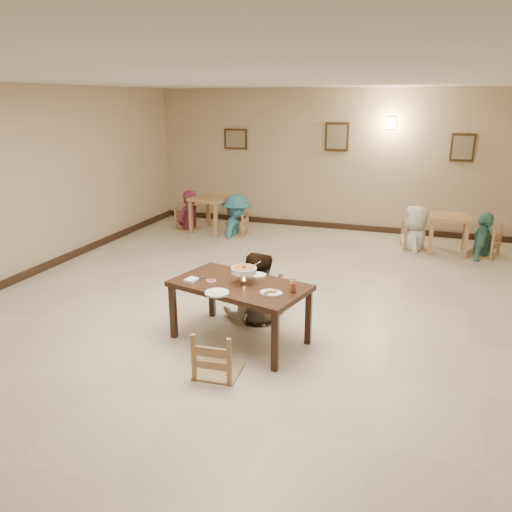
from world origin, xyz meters
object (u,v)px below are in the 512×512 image
at_px(bg_diner_d, 487,212).
at_px(chair_far, 258,278).
at_px(bg_table_right, 450,222).
at_px(bg_diner_a, 187,190).
at_px(bg_table_left, 212,203).
at_px(curry_warmer, 244,270).
at_px(chair_near, 218,331).
at_px(bg_chair_rl, 415,225).
at_px(bg_chair_ll, 188,208).
at_px(bg_chair_lr, 236,214).
at_px(bg_diner_c, 417,206).
at_px(main_table, 240,290).
at_px(drink_glass, 293,286).
at_px(bg_diner_b, 236,194).
at_px(bg_chair_rr, 485,227).
at_px(main_diner, 255,252).

bearing_deg(bg_diner_d, chair_far, 156.31).
distance_m(bg_table_right, bg_diner_a, 5.38).
bearing_deg(bg_table_left, curry_warmer, -61.96).
height_order(bg_table_right, bg_diner_d, bg_diner_d).
bearing_deg(chair_near, bg_chair_rl, -112.08).
bearing_deg(chair_near, bg_chair_ll, -65.09).
relative_size(bg_chair_lr, bg_diner_c, 0.53).
relative_size(main_table, bg_table_right, 2.35).
height_order(bg_table_right, bg_chair_rl, bg_chair_rl).
bearing_deg(bg_chair_rl, bg_diner_c, 166.99).
height_order(bg_table_right, bg_chair_ll, bg_chair_ll).
relative_size(bg_chair_ll, bg_diner_a, 0.55).
height_order(drink_glass, bg_diner_a, bg_diner_a).
height_order(bg_chair_ll, bg_chair_lr, bg_chair_ll).
height_order(bg_table_left, bg_chair_lr, bg_chair_lr).
height_order(chair_near, curry_warmer, curry_warmer).
relative_size(curry_warmer, bg_diner_a, 0.19).
height_order(main_table, bg_diner_a, bg_diner_a).
bearing_deg(chair_near, chair_far, -91.63).
xyz_separation_m(chair_far, bg_diner_a, (-2.94, 3.89, 0.34)).
bearing_deg(bg_diner_b, bg_table_right, -96.18).
xyz_separation_m(bg_chair_rl, bg_diner_c, (0.00, -0.00, 0.38)).
height_order(bg_chair_lr, bg_diner_c, bg_diner_c).
xyz_separation_m(bg_chair_lr, bg_diner_d, (4.81, 0.10, 0.37)).
height_order(chair_far, drink_glass, chair_far).
height_order(bg_chair_ll, bg_chair_rr, bg_chair_rr).
height_order(main_table, bg_chair_rl, bg_chair_rl).
bearing_deg(bg_diner_a, chair_far, 51.01).
relative_size(bg_chair_rl, bg_diner_a, 0.53).
distance_m(drink_glass, bg_chair_rr, 5.27).
xyz_separation_m(chair_near, curry_warmer, (-0.00, 0.80, 0.40)).
distance_m(chair_near, bg_diner_d, 6.19).
xyz_separation_m(main_table, bg_chair_lr, (-1.80, 4.55, -0.20)).
relative_size(drink_glass, bg_chair_rl, 0.16).
relative_size(main_table, bg_chair_rl, 1.84).
height_order(chair_near, drink_glass, chair_near).
height_order(main_diner, bg_diner_d, main_diner).
distance_m(main_diner, drink_glass, 1.01).
height_order(chair_far, bg_chair_ll, chair_far).
bearing_deg(bg_chair_lr, bg_table_right, 88.70).
height_order(drink_glass, bg_table_right, drink_glass).
distance_m(chair_far, bg_chair_rr, 4.95).
height_order(curry_warmer, bg_chair_rl, curry_warmer).
bearing_deg(chair_near, drink_glass, -134.59).
xyz_separation_m(main_table, bg_diner_b, (-1.80, 4.55, 0.22)).
xyz_separation_m(chair_near, bg_table_left, (-2.43, 5.35, 0.15)).
relative_size(bg_table_right, bg_chair_lr, 0.82).
relative_size(drink_glass, bg_diner_c, 0.09).
height_order(bg_chair_rl, bg_diner_d, bg_diner_d).
distance_m(curry_warmer, bg_chair_ll, 5.50).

